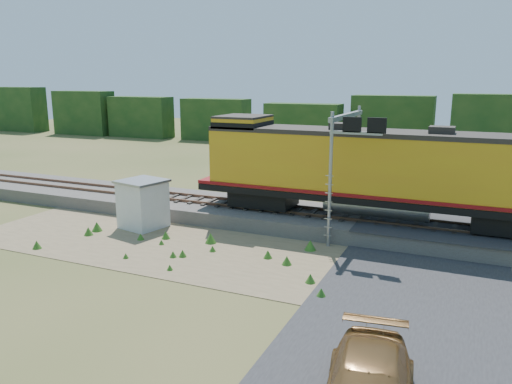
% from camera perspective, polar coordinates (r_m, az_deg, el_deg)
% --- Properties ---
extents(ground, '(140.00, 140.00, 0.00)m').
position_cam_1_polar(ground, '(22.45, -0.39, -7.81)').
color(ground, '#475123').
rests_on(ground, ground).
extents(ballast, '(70.00, 5.00, 0.80)m').
position_cam_1_polar(ballast, '(27.64, 4.73, -3.00)').
color(ballast, slate).
rests_on(ballast, ground).
extents(rails, '(70.00, 1.54, 0.16)m').
position_cam_1_polar(rails, '(27.51, 4.75, -2.04)').
color(rails, brown).
rests_on(rails, ballast).
extents(dirt_shoulder, '(26.00, 8.00, 0.03)m').
position_cam_1_polar(dirt_shoulder, '(23.70, -4.33, -6.68)').
color(dirt_shoulder, '#8C7754').
rests_on(dirt_shoulder, ground).
extents(road, '(7.00, 66.00, 0.86)m').
position_cam_1_polar(road, '(21.45, 18.03, -9.23)').
color(road, '#38383A').
rests_on(road, ground).
extents(tree_line_north, '(130.00, 3.00, 6.50)m').
position_cam_1_polar(tree_line_north, '(58.01, 15.33, 7.56)').
color(tree_line_north, '#183B15').
rests_on(tree_line_north, ground).
extents(weed_clumps, '(15.00, 6.20, 0.56)m').
position_cam_1_polar(weed_clumps, '(24.10, -7.95, -6.48)').
color(weed_clumps, '#32661D').
rests_on(weed_clumps, ground).
extents(locomotive, '(19.28, 2.94, 4.97)m').
position_cam_1_polar(locomotive, '(25.98, 13.14, 2.51)').
color(locomotive, black).
rests_on(locomotive, rails).
extents(shed, '(2.65, 2.65, 2.64)m').
position_cam_1_polar(shed, '(27.58, -12.80, -1.31)').
color(shed, silver).
rests_on(shed, ground).
extents(signal_gantry, '(2.56, 6.20, 6.45)m').
position_cam_1_polar(signal_gantry, '(25.37, 10.61, 5.73)').
color(signal_gantry, gray).
rests_on(signal_gantry, ground).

